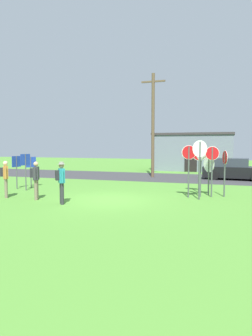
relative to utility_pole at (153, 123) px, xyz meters
name	(u,v)px	position (x,y,z in m)	size (l,w,h in m)	color
ground_plane	(107,200)	(0.37, -10.08, -4.04)	(80.00, 80.00, 0.00)	#518E33
street_asphalt	(158,177)	(0.37, 0.12, -4.04)	(60.00, 6.40, 0.01)	#38383A
building_background	(194,152)	(2.21, 7.80, -2.26)	(7.45, 4.70, 3.56)	slate
utility_pole	(153,123)	(0.00, 0.00, 0.00)	(1.80, 0.24, 7.73)	brown
parked_car_on_street	(234,170)	(5.84, 0.26, -3.36)	(4.42, 2.26, 1.51)	black
stop_sign_tallest	(225,166)	(5.25, -7.56, -2.59)	(0.23, 0.63, 2.17)	#474C4C
stop_sign_rear_left	(189,163)	(3.68, -8.28, -2.43)	(0.66, 0.07, 2.41)	#474C4C
stop_sign_center_cluster	(209,168)	(4.53, -7.38, -2.74)	(0.54, 0.62, 1.92)	#474C4C
stop_sign_leaning_right	(199,160)	(4.02, -6.77, -2.36)	(0.81, 0.11, 2.45)	#474C4C
stop_sign_rear_right	(200,159)	(4.20, -8.69, -2.26)	(0.59, 0.47, 2.63)	#474C4C
stop_sign_nearest	(201,164)	(4.19, -7.95, -2.48)	(0.45, 0.47, 2.34)	#474C4C
stop_sign_far_back	(212,163)	(4.69, -7.81, -2.47)	(0.63, 0.19, 2.36)	#474C4C
person_near_signs	(5,176)	(-4.28, -11.01, -3.06)	(0.47, 0.48, 1.69)	#7A6B56
person_in_blue	(61,180)	(-1.05, -11.55, -3.04)	(0.47, 0.48, 1.74)	#2D2D33
person_holding_notes	(36,178)	(-2.66, -10.99, -3.06)	(0.45, 0.53, 1.69)	#7A6B56
info_panel_leftmost	(31,166)	(-5.31, -7.69, -2.84)	(0.45, 0.44, 1.75)	#4C4C51
info_panel_middle	(26,165)	(-4.81, -8.81, -2.70)	(0.19, 0.58, 1.95)	#4C4C51
info_panel_rightmost	(16,166)	(-5.66, -8.48, -2.79)	(0.13, 0.59, 1.81)	#4C4C51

